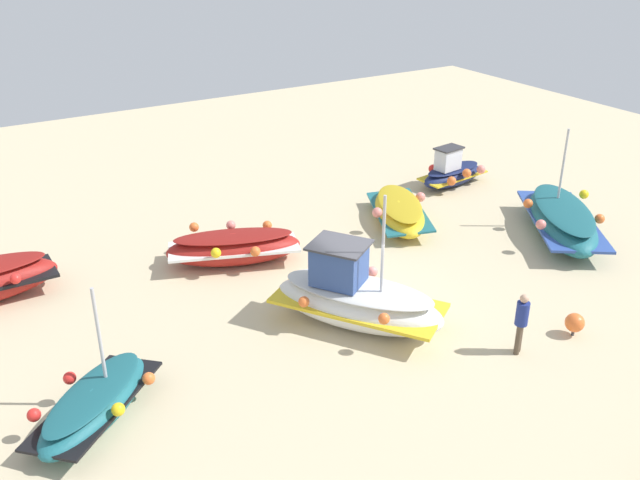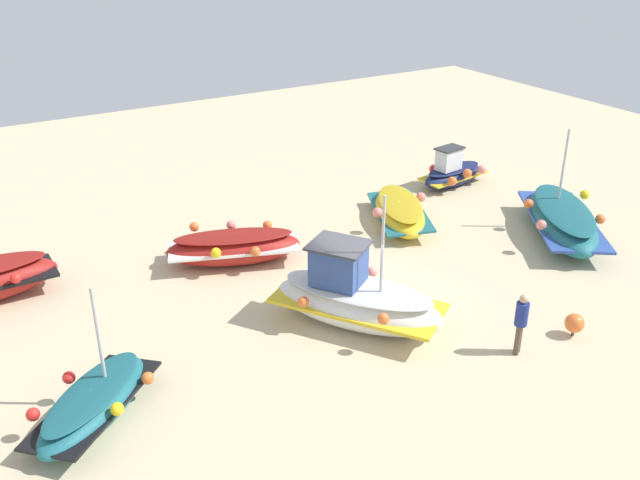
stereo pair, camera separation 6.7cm
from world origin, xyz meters
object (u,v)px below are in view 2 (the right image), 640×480
Objects in this scene: fishing_boat_6 at (453,173)px; person_walking at (521,320)px; fishing_boat_4 at (234,247)px; fishing_boat_5 at (94,403)px; fishing_boat_0 at (562,220)px; fishing_boat_3 at (400,211)px; mooring_buoy_0 at (574,323)px; fishing_boat_1 at (355,298)px.

fishing_boat_6 is 11.86m from person_walking.
fishing_boat_4 is 7.82m from fishing_boat_5.
fishing_boat_5 is 17.65m from fishing_boat_6.
fishing_boat_0 is 11.10m from fishing_boat_4.
fishing_boat_3 reaches higher than mooring_buoy_0.
fishing_boat_4 reaches higher than mooring_buoy_0.
fishing_boat_5 is at bearing 59.10° from fishing_boat_1.
fishing_boat_3 is at bearing 160.77° from fishing_boat_5.
fishing_boat_4 is at bearing -3.95° from person_walking.
fishing_boat_1 is at bearing 140.92° from fishing_boat_5.
person_walking is (-3.99, 8.22, 0.41)m from fishing_boat_4.
mooring_buoy_0 is (4.57, 4.49, -0.22)m from fishing_boat_0.
fishing_boat_4 is 2.70× the size of person_walking.
fishing_boat_0 reaches higher than person_walking.
fishing_boat_1 is at bearing -37.52° from mooring_buoy_0.
fishing_boat_3 is (-5.01, -4.70, -0.29)m from fishing_boat_1.
fishing_boat_1 reaches higher than person_walking.
fishing_boat_1 is at bearing 9.62° from person_walking.
fishing_boat_0 is at bearing -107.33° from fishing_boat_3.
mooring_buoy_0 is (-1.83, 0.19, -0.58)m from person_walking.
fishing_boat_3 is at bearing -80.64° from fishing_boat_1.
fishing_boat_4 is 1.38× the size of fishing_boat_6.
fishing_boat_6 is at bearing 161.44° from fishing_boat_5.
person_walking is at bearing 121.31° from fishing_boat_5.
fishing_boat_0 is 8.51× the size of mooring_buoy_0.
fishing_boat_5 is 5.63× the size of mooring_buoy_0.
fishing_boat_0 is 6.41m from mooring_buoy_0.
person_walking reaches higher than mooring_buoy_0.
person_walking is 1.93m from mooring_buoy_0.
person_walking is (-9.75, 2.93, 0.53)m from fishing_boat_5.
person_walking is at bearing -6.07° from mooring_buoy_0.
fishing_boat_0 is at bearing -117.47° from fishing_boat_1.
fishing_boat_4 is (6.29, -0.24, 0.08)m from fishing_boat_3.
person_walking is at bearing -43.77° from fishing_boat_4.
fishing_boat_1 reaches higher than fishing_boat_3.
person_walking reaches higher than fishing_boat_6.
mooring_buoy_0 is (4.63, 10.14, -0.15)m from fishing_boat_6.
fishing_boat_5 is (5.76, 5.29, -0.12)m from fishing_boat_4.
fishing_boat_1 is at bearing 157.87° from fishing_boat_3.
fishing_boat_6 is at bearing 29.72° from fishing_boat_4.
fishing_boat_5 is (12.05, 5.05, -0.03)m from fishing_boat_3.
fishing_boat_4 is at bearing -19.20° from fishing_boat_1.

